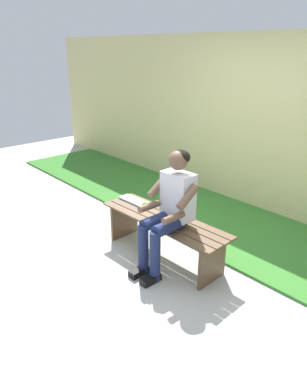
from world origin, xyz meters
name	(u,v)px	position (x,y,z in m)	size (l,w,h in m)	color
ground_plane	(40,253)	(1.05, 1.00, -0.02)	(10.00, 7.00, 0.04)	#B2B2AD
grass_strip	(239,218)	(0.00, -1.46, 0.01)	(9.00, 2.17, 0.03)	#387A2D
brick_wall	(242,121)	(0.50, -2.05, 1.21)	(9.50, 0.24, 2.43)	#D1C684
bench_near	(164,228)	(0.00, 0.00, 0.36)	(1.62, 0.50, 0.48)	brown
person_seated	(169,207)	(-0.19, 0.10, 0.71)	(0.50, 0.69, 1.28)	silver
apple	(145,205)	(0.34, -0.03, 0.52)	(0.08, 0.08, 0.08)	#72B738
book_open	(134,201)	(0.58, -0.05, 0.49)	(0.42, 0.17, 0.02)	white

